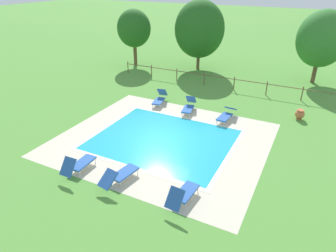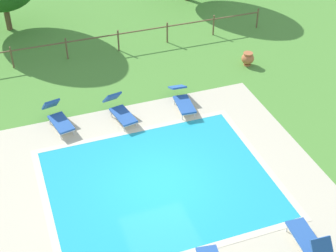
{
  "view_description": "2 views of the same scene",
  "coord_description": "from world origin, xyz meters",
  "px_view_note": "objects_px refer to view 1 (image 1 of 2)",
  "views": [
    {
      "loc": [
        6.73,
        -12.59,
        8.06
      ],
      "look_at": [
        0.04,
        0.5,
        0.6
      ],
      "focal_mm": 31.94,
      "sensor_mm": 36.0,
      "label": 1
    },
    {
      "loc": [
        -3.97,
        -11.79,
        11.51
      ],
      "look_at": [
        1.05,
        2.1,
        0.64
      ],
      "focal_mm": 54.24,
      "sensor_mm": 36.0,
      "label": 2
    }
  ],
  "objects_px": {
    "sun_lounger_south_near_corner": "(189,106)",
    "terracotta_urn_near_fence": "(300,114)",
    "sun_lounger_north_mid": "(183,194)",
    "tree_centre": "(134,29)",
    "tree_far_west": "(322,39)",
    "sun_lounger_north_near_steps": "(160,99)",
    "sun_lounger_north_end": "(226,115)",
    "tree_west_mid": "(199,29)",
    "sun_lounger_south_mid": "(79,164)",
    "sun_lounger_north_far": "(120,175)"
  },
  "relations": [
    {
      "from": "sun_lounger_south_near_corner",
      "to": "terracotta_urn_near_fence",
      "type": "relative_size",
      "value": 3.17
    },
    {
      "from": "sun_lounger_north_mid",
      "to": "tree_centre",
      "type": "distance_m",
      "value": 20.82
    },
    {
      "from": "sun_lounger_north_mid",
      "to": "tree_far_west",
      "type": "distance_m",
      "value": 18.94
    },
    {
      "from": "sun_lounger_north_near_steps",
      "to": "sun_lounger_north_mid",
      "type": "xyz_separation_m",
      "value": [
        5.64,
        -8.47,
        0.01
      ]
    },
    {
      "from": "terracotta_urn_near_fence",
      "to": "tree_centre",
      "type": "xyz_separation_m",
      "value": [
        -15.9,
        6.03,
        3.15
      ]
    },
    {
      "from": "sun_lounger_north_end",
      "to": "tree_far_west",
      "type": "xyz_separation_m",
      "value": [
        4.26,
        10.25,
        3.22
      ]
    },
    {
      "from": "sun_lounger_north_near_steps",
      "to": "tree_west_mid",
      "type": "relative_size",
      "value": 0.32
    },
    {
      "from": "sun_lounger_north_end",
      "to": "tree_far_west",
      "type": "height_order",
      "value": "tree_far_west"
    },
    {
      "from": "sun_lounger_south_near_corner",
      "to": "sun_lounger_south_mid",
      "type": "bearing_deg",
      "value": -101.98
    },
    {
      "from": "sun_lounger_north_mid",
      "to": "tree_far_west",
      "type": "bearing_deg",
      "value": 79.1
    },
    {
      "from": "sun_lounger_north_mid",
      "to": "tree_west_mid",
      "type": "relative_size",
      "value": 0.31
    },
    {
      "from": "sun_lounger_north_end",
      "to": "sun_lounger_north_far",
      "type": "bearing_deg",
      "value": -105.29
    },
    {
      "from": "terracotta_urn_near_fence",
      "to": "sun_lounger_north_end",
      "type": "bearing_deg",
      "value": -151.66
    },
    {
      "from": "sun_lounger_south_near_corner",
      "to": "sun_lounger_north_mid",
      "type": "bearing_deg",
      "value": -67.98
    },
    {
      "from": "tree_far_west",
      "to": "sun_lounger_north_mid",
      "type": "bearing_deg",
      "value": -100.9
    },
    {
      "from": "tree_centre",
      "to": "sun_lounger_north_mid",
      "type": "bearing_deg",
      "value": -52.24
    },
    {
      "from": "sun_lounger_north_mid",
      "to": "sun_lounger_north_near_steps",
      "type": "bearing_deg",
      "value": 123.63
    },
    {
      "from": "sun_lounger_south_near_corner",
      "to": "tree_far_west",
      "type": "distance_m",
      "value": 12.67
    },
    {
      "from": "terracotta_urn_near_fence",
      "to": "tree_centre",
      "type": "distance_m",
      "value": 17.29
    },
    {
      "from": "sun_lounger_north_near_steps",
      "to": "tree_far_west",
      "type": "bearing_deg",
      "value": 47.08
    },
    {
      "from": "sun_lounger_north_far",
      "to": "sun_lounger_south_mid",
      "type": "xyz_separation_m",
      "value": [
        -2.12,
        -0.21,
        0.02
      ]
    },
    {
      "from": "sun_lounger_north_far",
      "to": "sun_lounger_north_end",
      "type": "height_order",
      "value": "sun_lounger_north_far"
    },
    {
      "from": "sun_lounger_north_far",
      "to": "sun_lounger_south_mid",
      "type": "bearing_deg",
      "value": -174.34
    },
    {
      "from": "sun_lounger_north_mid",
      "to": "tree_far_west",
      "type": "relative_size",
      "value": 0.33
    },
    {
      "from": "tree_west_mid",
      "to": "sun_lounger_south_mid",
      "type": "bearing_deg",
      "value": -85.35
    },
    {
      "from": "sun_lounger_north_near_steps",
      "to": "sun_lounger_north_mid",
      "type": "distance_m",
      "value": 10.18
    },
    {
      "from": "sun_lounger_north_far",
      "to": "sun_lounger_north_mid",
      "type": "bearing_deg",
      "value": 0.97
    },
    {
      "from": "sun_lounger_north_near_steps",
      "to": "sun_lounger_north_end",
      "type": "xyz_separation_m",
      "value": [
        4.9,
        -0.4,
        -0.04
      ]
    },
    {
      "from": "sun_lounger_north_near_steps",
      "to": "sun_lounger_north_mid",
      "type": "bearing_deg",
      "value": -56.37
    },
    {
      "from": "sun_lounger_north_far",
      "to": "tree_centre",
      "type": "relative_size",
      "value": 0.39
    },
    {
      "from": "sun_lounger_south_mid",
      "to": "tree_west_mid",
      "type": "xyz_separation_m",
      "value": [
        -1.47,
        18.05,
        3.25
      ]
    },
    {
      "from": "sun_lounger_north_mid",
      "to": "sun_lounger_north_end",
      "type": "height_order",
      "value": "sun_lounger_north_mid"
    },
    {
      "from": "sun_lounger_north_end",
      "to": "terracotta_urn_near_fence",
      "type": "distance_m",
      "value": 4.57
    },
    {
      "from": "sun_lounger_north_near_steps",
      "to": "sun_lounger_south_mid",
      "type": "relative_size",
      "value": 1.06
    },
    {
      "from": "tree_far_west",
      "to": "tree_centre",
      "type": "relative_size",
      "value": 1.1
    },
    {
      "from": "sun_lounger_north_mid",
      "to": "sun_lounger_south_mid",
      "type": "relative_size",
      "value": 1.02
    },
    {
      "from": "sun_lounger_north_mid",
      "to": "tree_west_mid",
      "type": "bearing_deg",
      "value": 110.21
    },
    {
      "from": "sun_lounger_north_mid",
      "to": "tree_west_mid",
      "type": "distance_m",
      "value": 19.24
    },
    {
      "from": "sun_lounger_north_end",
      "to": "tree_far_west",
      "type": "distance_m",
      "value": 11.56
    },
    {
      "from": "sun_lounger_north_end",
      "to": "sun_lounger_north_near_steps",
      "type": "bearing_deg",
      "value": 175.39
    },
    {
      "from": "sun_lounger_north_mid",
      "to": "tree_centre",
      "type": "bearing_deg",
      "value": 127.76
    },
    {
      "from": "sun_lounger_north_far",
      "to": "terracotta_urn_near_fence",
      "type": "distance_m",
      "value": 12.05
    },
    {
      "from": "sun_lounger_north_far",
      "to": "tree_west_mid",
      "type": "bearing_deg",
      "value": 101.38
    },
    {
      "from": "sun_lounger_south_near_corner",
      "to": "tree_west_mid",
      "type": "relative_size",
      "value": 0.32
    },
    {
      "from": "sun_lounger_north_near_steps",
      "to": "sun_lounger_south_mid",
      "type": "bearing_deg",
      "value": -86.35
    },
    {
      "from": "sun_lounger_north_near_steps",
      "to": "sun_lounger_north_far",
      "type": "xyz_separation_m",
      "value": [
        2.68,
        -8.53,
        -0.02
      ]
    },
    {
      "from": "sun_lounger_north_far",
      "to": "tree_far_west",
      "type": "bearing_deg",
      "value": 70.57
    },
    {
      "from": "sun_lounger_north_end",
      "to": "tree_west_mid",
      "type": "bearing_deg",
      "value": 120.91
    },
    {
      "from": "sun_lounger_north_end",
      "to": "tree_centre",
      "type": "bearing_deg",
      "value": 145.38
    },
    {
      "from": "sun_lounger_north_end",
      "to": "tree_far_west",
      "type": "relative_size",
      "value": 0.36
    }
  ]
}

